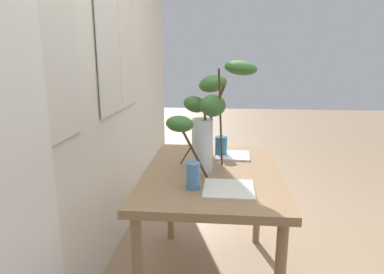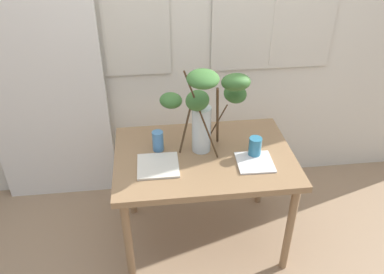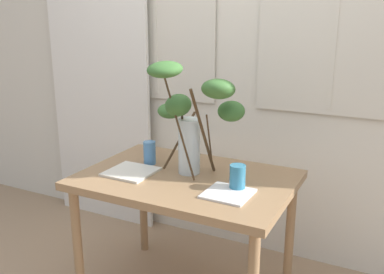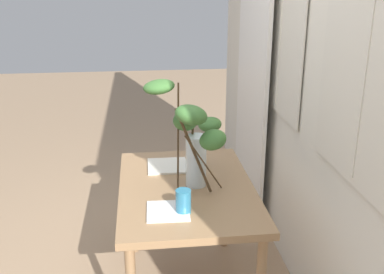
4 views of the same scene
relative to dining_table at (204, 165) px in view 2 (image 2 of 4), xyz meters
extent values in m
plane|color=#9E7F60|center=(0.00, 0.00, -0.64)|extent=(14.00, 14.00, 0.00)
cube|color=silver|center=(0.00, 0.76, 0.83)|extent=(4.90, 0.12, 2.94)
cube|color=white|center=(-1.05, 0.62, 0.49)|extent=(0.85, 0.03, 2.27)
cube|color=#93704C|center=(0.00, 0.00, 0.06)|extent=(1.10, 0.76, 0.04)
cylinder|color=#93704C|center=(-0.49, -0.32, -0.30)|extent=(0.05, 0.05, 0.68)
cylinder|color=#93704C|center=(0.49, -0.32, -0.30)|extent=(0.05, 0.05, 0.68)
cylinder|color=#93704C|center=(-0.49, 0.32, -0.30)|extent=(0.05, 0.05, 0.68)
cylinder|color=#93704C|center=(0.49, 0.32, -0.30)|extent=(0.05, 0.05, 0.68)
cylinder|color=silver|center=(-0.01, 0.06, 0.23)|extent=(0.12, 0.12, 0.30)
cylinder|color=silver|center=(-0.01, 0.06, 0.14)|extent=(0.10, 0.10, 0.10)
cylinder|color=#47331E|center=(0.09, 0.09, 0.26)|extent=(0.07, 0.22, 0.34)
ellipsoid|color=#38662D|center=(0.20, 0.11, 0.43)|extent=(0.18, 0.19, 0.13)
cylinder|color=#47331E|center=(-0.02, -0.04, 0.37)|extent=(0.21, 0.04, 0.57)
ellipsoid|color=#38662D|center=(-0.04, -0.14, 0.65)|extent=(0.19, 0.20, 0.09)
cylinder|color=#47331E|center=(0.08, 0.03, 0.32)|extent=(0.07, 0.20, 0.47)
ellipsoid|color=#38662D|center=(0.17, 0.01, 0.56)|extent=(0.21, 0.22, 0.14)
cylinder|color=#47331E|center=(-0.03, 0.03, 0.27)|extent=(0.07, 0.05, 0.37)
ellipsoid|color=#38662D|center=(-0.04, 0.00, 0.46)|extent=(0.21, 0.19, 0.16)
cylinder|color=#47331E|center=(-0.10, 0.11, 0.24)|extent=(0.12, 0.19, 0.30)
ellipsoid|color=#38662D|center=(-0.18, 0.16, 0.38)|extent=(0.19, 0.20, 0.10)
cylinder|color=#4C84BC|center=(-0.28, 0.08, 0.15)|extent=(0.07, 0.07, 0.13)
cylinder|color=teal|center=(0.30, -0.05, 0.14)|extent=(0.08, 0.08, 0.13)
cube|color=silver|center=(-0.29, -0.09, 0.09)|extent=(0.25, 0.25, 0.01)
cube|color=white|center=(0.29, -0.12, 0.09)|extent=(0.22, 0.22, 0.01)
camera|label=1|loc=(-1.84, -0.05, 0.72)|focal=31.91mm
camera|label=2|loc=(-0.31, -1.94, 1.48)|focal=36.44mm
camera|label=3|loc=(0.98, -1.88, 0.90)|focal=40.29mm
camera|label=4|loc=(2.33, -0.24, 1.22)|focal=42.62mm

